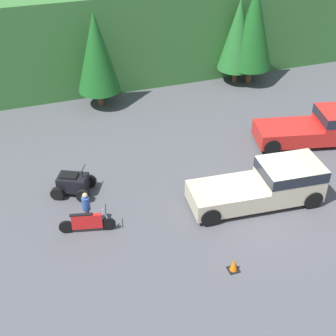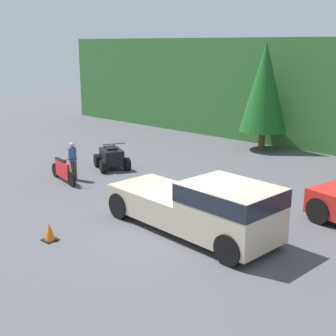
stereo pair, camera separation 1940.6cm
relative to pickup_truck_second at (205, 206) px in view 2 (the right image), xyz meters
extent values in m
plane|color=#4C4C51|center=(-0.48, -0.18, -0.97)|extent=(80.00, 80.00, 0.00)
cylinder|color=brown|center=(-5.02, 11.58, -0.45)|extent=(0.35, 0.35, 1.04)
cone|color=#19561E|center=(-5.02, 11.58, 2.43)|extent=(2.53, 2.53, 4.72)
cylinder|color=black|center=(2.10, 3.33, -0.53)|extent=(0.91, 0.46, 0.87)
cube|color=beige|center=(0.97, -0.08, 0.06)|extent=(2.77, 2.20, 1.58)
cube|color=#1E232D|center=(0.97, -0.08, 0.58)|extent=(2.80, 2.22, 0.51)
cube|color=beige|center=(-1.93, 0.16, -0.31)|extent=(3.35, 2.25, 0.82)
cylinder|color=black|center=(1.79, 0.77, -0.53)|extent=(0.89, 0.35, 0.87)
cylinder|color=black|center=(1.64, -1.05, -0.53)|extent=(0.89, 0.35, 0.87)
cylinder|color=black|center=(-2.88, 1.15, -0.53)|extent=(0.89, 0.35, 0.87)
cylinder|color=black|center=(-3.03, -0.66, -0.53)|extent=(0.89, 0.35, 0.87)
cylinder|color=black|center=(-7.13, 0.42, -0.66)|extent=(0.62, 0.23, 0.61)
cylinder|color=black|center=(-8.79, 0.79, -0.66)|extent=(0.62, 0.23, 0.61)
cube|color=red|center=(-7.96, 0.60, -0.44)|extent=(1.25, 0.43, 0.69)
cylinder|color=#B7B7BC|center=(-7.18, 0.43, -0.25)|extent=(0.30, 0.11, 0.79)
cylinder|color=black|center=(-7.18, 0.43, 0.15)|extent=(0.17, 0.59, 0.04)
cube|color=black|center=(-8.16, 0.65, -0.07)|extent=(0.92, 0.34, 0.06)
cylinder|color=black|center=(-7.27, 3.62, -0.66)|extent=(0.64, 0.47, 0.61)
cylinder|color=black|center=(-7.77, 2.62, -0.66)|extent=(0.64, 0.47, 0.61)
cylinder|color=black|center=(-8.34, 4.15, -0.66)|extent=(0.64, 0.47, 0.61)
cylinder|color=black|center=(-8.83, 3.15, -0.66)|extent=(0.64, 0.47, 0.61)
cube|color=black|center=(-8.05, 3.38, -0.39)|extent=(1.56, 1.36, 0.69)
cylinder|color=black|center=(-7.62, 3.17, 0.12)|extent=(0.07, 0.07, 0.35)
cylinder|color=black|center=(-7.62, 3.17, 0.30)|extent=(0.50, 0.95, 0.04)
cube|color=black|center=(-8.18, 3.44, -0.01)|extent=(0.90, 0.78, 0.08)
cylinder|color=brown|center=(-7.86, 1.14, -0.56)|extent=(0.17, 0.17, 0.81)
cylinder|color=brown|center=(-7.86, 0.95, -0.56)|extent=(0.17, 0.17, 0.81)
cylinder|color=#2D5199|center=(-7.86, 1.04, 0.14)|extent=(0.34, 0.34, 0.61)
sphere|color=tan|center=(-7.86, 1.04, 0.56)|extent=(0.22, 0.22, 0.22)
cube|color=black|center=(-3.20, -3.30, -0.95)|extent=(0.42, 0.42, 0.03)
cone|color=orange|center=(-3.20, -3.30, -0.69)|extent=(0.32, 0.32, 0.55)
camera|label=1|loc=(-9.51, -14.08, 12.24)|focal=50.00mm
camera|label=2|loc=(8.00, -10.48, 4.70)|focal=50.00mm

